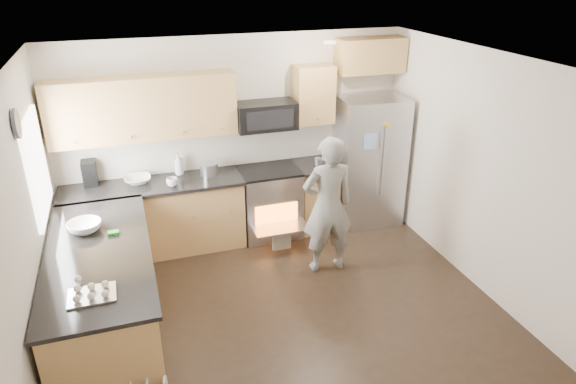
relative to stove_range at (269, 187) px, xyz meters
name	(u,v)px	position (x,y,z in m)	size (l,w,h in m)	color
ground	(283,310)	(-0.35, -1.69, -0.68)	(4.50, 4.50, 0.00)	black
room_shell	(278,164)	(-0.39, -1.68, 1.00)	(4.54, 4.04, 2.62)	beige
back_cabinet_run	(196,174)	(-0.93, 0.06, 0.29)	(4.45, 0.64, 2.50)	#B08B46
peninsula	(105,292)	(-2.10, -1.44, -0.21)	(0.96, 2.36, 1.03)	#B08B46
stove_range	(269,187)	(0.00, 0.00, 0.00)	(0.76, 0.97, 1.79)	#B7B7BC
refrigerator	(369,161)	(1.42, -0.03, 0.21)	(0.91, 0.73, 1.77)	#B7B7BC
person	(328,206)	(0.40, -1.05, 0.16)	(0.61, 0.40, 1.67)	gray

